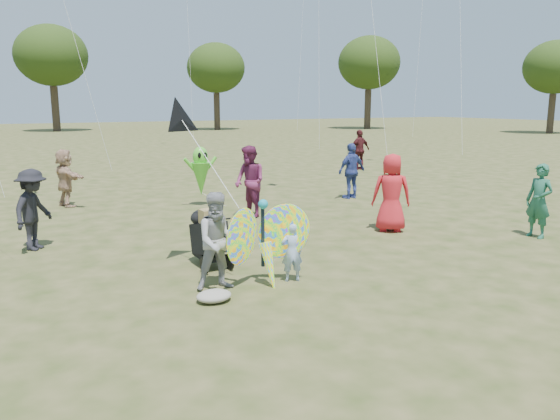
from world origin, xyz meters
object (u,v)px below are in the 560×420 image
object	(u,v)px
crowd_f	(539,201)
adult_man	(219,241)
crowd_d	(65,178)
crowd_h	(360,150)
crowd_e	(250,182)
butterfly_kite	(265,244)
crowd_b	(33,210)
crowd_c	(352,171)
alien_kite	(201,173)
crowd_a	(391,193)
jogging_stroller	(209,234)
child_girl	(292,252)

from	to	relation	value
crowd_f	adult_man	bearing A→B (deg)	-93.36
crowd_d	crowd_h	bearing A→B (deg)	-91.73
crowd_e	crowd_h	size ratio (longest dim) A/B	1.05
crowd_d	butterfly_kite	bearing A→B (deg)	176.70
crowd_b	butterfly_kite	distance (m)	5.31
crowd_b	crowd_c	world-z (taller)	crowd_c
crowd_b	crowd_e	bearing A→B (deg)	-43.21
crowd_f	alien_kite	distance (m)	8.91
crowd_c	alien_kite	distance (m)	4.73
crowd_d	crowd_a	bearing A→B (deg)	-153.18
crowd_e	crowd_h	xyz separation A→B (m)	(8.73, 7.02, -0.05)
crowd_b	crowd_h	distance (m)	16.08
adult_man	crowd_f	world-z (taller)	crowd_f
crowd_d	jogging_stroller	xyz separation A→B (m)	(1.52, -7.55, -0.22)
crowd_a	butterfly_kite	size ratio (longest dim) A/B	1.05
crowd_d	alien_kite	world-z (taller)	alien_kite
crowd_a	crowd_h	xyz separation A→B (m)	(6.51, 10.05, -0.02)
child_girl	crowd_b	xyz separation A→B (m)	(-3.65, 4.27, 0.33)
crowd_c	jogging_stroller	world-z (taller)	crowd_c
jogging_stroller	butterfly_kite	world-z (taller)	butterfly_kite
crowd_h	butterfly_kite	bearing A→B (deg)	45.13
crowd_c	butterfly_kite	size ratio (longest dim) A/B	1.00
crowd_a	crowd_e	world-z (taller)	crowd_e
adult_man	crowd_c	size ratio (longest dim) A/B	0.91
child_girl	crowd_c	distance (m)	8.39
crowd_c	jogging_stroller	xyz separation A→B (m)	(-6.58, -4.72, -0.26)
crowd_c	adult_man	bearing A→B (deg)	33.83
crowd_e	adult_man	bearing A→B (deg)	-39.10
crowd_f	butterfly_kite	bearing A→B (deg)	-91.70
crowd_b	crowd_f	size ratio (longest dim) A/B	1.01
crowd_c	crowd_e	xyz separation A→B (m)	(-4.02, -1.06, 0.07)
jogging_stroller	alien_kite	world-z (taller)	alien_kite
crowd_e	crowd_h	distance (m)	11.20
crowd_a	alien_kite	size ratio (longest dim) A/B	1.05
butterfly_kite	alien_kite	distance (m)	7.38
crowd_f	crowd_a	bearing A→B (deg)	-131.37
child_girl	crowd_b	bearing A→B (deg)	-33.46
child_girl	crowd_e	bearing A→B (deg)	-91.68
crowd_b	butterfly_kite	bearing A→B (deg)	-106.00
adult_man	crowd_h	bearing A→B (deg)	53.54
butterfly_kite	crowd_e	bearing A→B (deg)	67.47
adult_man	alien_kite	xyz separation A→B (m)	(2.26, 7.00, 0.17)
adult_man	crowd_c	world-z (taller)	crowd_c
crowd_b	crowd_c	xyz separation A→B (m)	(9.31, 1.93, 0.04)
crowd_c	crowd_f	world-z (taller)	crowd_c
child_girl	adult_man	distance (m)	1.27
jogging_stroller	crowd_a	bearing A→B (deg)	5.69
adult_man	crowd_a	bearing A→B (deg)	28.06
crowd_a	crowd_h	world-z (taller)	crowd_a
crowd_a	crowd_f	bearing A→B (deg)	174.23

